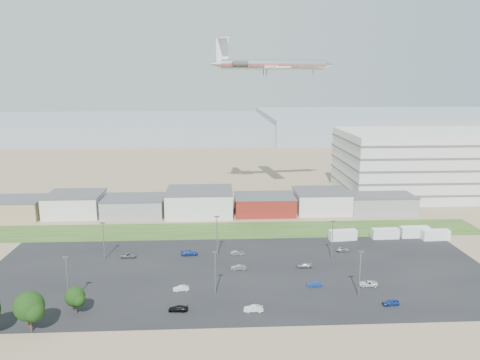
{
  "coord_description": "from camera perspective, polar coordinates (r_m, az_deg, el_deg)",
  "views": [
    {
      "loc": [
        -0.21,
        -83.27,
        44.66
      ],
      "look_at": [
        5.21,
        22.0,
        22.04
      ],
      "focal_mm": 35.0,
      "sensor_mm": 36.0,
      "label": 1
    }
  ],
  "objects": [
    {
      "name": "ground",
      "position": [
        94.49,
        -2.57,
        -16.11
      ],
      "size": [
        700.0,
        700.0,
        0.0
      ],
      "primitive_type": "plane",
      "color": "#8D785A",
      "rests_on": "ground"
    },
    {
      "name": "parking_lot",
      "position": [
        112.63,
        -0.06,
        -11.25
      ],
      "size": [
        120.0,
        50.0,
        0.01
      ],
      "primitive_type": "cube",
      "color": "black",
      "rests_on": "ground"
    },
    {
      "name": "grass_strip",
      "position": [
        142.45,
        -2.73,
        -6.17
      ],
      "size": [
        160.0,
        16.0,
        0.02
      ],
      "primitive_type": "cube",
      "color": "#2B4D1D",
      "rests_on": "ground"
    },
    {
      "name": "hills_backdrop",
      "position": [
        402.31,
        2.82,
        6.37
      ],
      "size": [
        700.0,
        200.0,
        9.0
      ],
      "primitive_type": null,
      "color": "gray",
      "rests_on": "ground"
    },
    {
      "name": "building_row",
      "position": [
        160.42,
        -8.87,
        -2.72
      ],
      "size": [
        170.0,
        20.0,
        8.0
      ],
      "primitive_type": null,
      "color": "silver",
      "rests_on": "ground"
    },
    {
      "name": "parking_garage",
      "position": [
        202.37,
        23.58,
        1.95
      ],
      "size": [
        80.0,
        40.0,
        25.0
      ],
      "primitive_type": "cube",
      "color": "silver",
      "rests_on": "ground"
    },
    {
      "name": "box_trailer_a",
      "position": [
        137.01,
        12.42,
        -6.56
      ],
      "size": [
        8.0,
        3.25,
        2.92
      ],
      "primitive_type": null,
      "rotation": [
        0.0,
        0.0,
        0.11
      ],
      "color": "silver",
      "rests_on": "ground"
    },
    {
      "name": "box_trailer_b",
      "position": [
        141.44,
        17.27,
        -6.25
      ],
      "size": [
        7.72,
        2.57,
        2.87
      ],
      "primitive_type": null,
      "rotation": [
        0.0,
        0.0,
        0.02
      ],
      "color": "silver",
      "rests_on": "ground"
    },
    {
      "name": "box_trailer_c",
      "position": [
        145.22,
        20.5,
        -5.95
      ],
      "size": [
        8.38,
        2.82,
        3.12
      ],
      "primitive_type": null,
      "rotation": [
        0.0,
        0.0,
        0.03
      ],
      "color": "silver",
      "rests_on": "ground"
    },
    {
      "name": "box_trailer_d",
      "position": [
        145.19,
        22.73,
        -6.18
      ],
      "size": [
        7.8,
        2.69,
        2.89
      ],
      "primitive_type": null,
      "rotation": [
        0.0,
        0.0,
        0.04
      ],
      "color": "silver",
      "rests_on": "ground"
    },
    {
      "name": "tree_right",
      "position": [
        94.95,
        -24.3,
        -14.17
      ],
      "size": [
        5.78,
        5.78,
        8.67
      ],
      "primitive_type": null,
      "color": "black",
      "rests_on": "ground"
    },
    {
      "name": "tree_near",
      "position": [
        98.79,
        -19.47,
        -13.48
      ],
      "size": [
        4.19,
        4.19,
        6.28
      ],
      "primitive_type": null,
      "color": "black",
      "rests_on": "ground"
    },
    {
      "name": "lightpole_front_l",
      "position": [
        102.28,
        -20.29,
        -11.45
      ],
      "size": [
        1.2,
        0.5,
        10.18
      ],
      "primitive_type": null,
      "color": "slate",
      "rests_on": "ground"
    },
    {
      "name": "lightpole_front_m",
      "position": [
        100.86,
        -3.04,
        -11.21
      ],
      "size": [
        1.12,
        0.47,
        9.51
      ],
      "primitive_type": null,
      "color": "slate",
      "rests_on": "ground"
    },
    {
      "name": "lightpole_front_r",
      "position": [
        102.55,
        14.4,
        -11.03
      ],
      "size": [
        1.18,
        0.49,
        10.04
      ],
      "primitive_type": null,
      "color": "slate",
      "rests_on": "ground"
    },
    {
      "name": "lightpole_back_l",
      "position": [
        123.85,
        -16.29,
        -7.14
      ],
      "size": [
        1.14,
        0.48,
        9.7
      ],
      "primitive_type": null,
      "color": "slate",
      "rests_on": "ground"
    },
    {
      "name": "lightpole_back_m",
      "position": [
        121.33,
        -2.81,
        -6.83
      ],
      "size": [
        1.25,
        0.52,
        10.6
      ],
      "primitive_type": null,
      "color": "slate",
      "rests_on": "ground"
    },
    {
      "name": "lightpole_back_r",
      "position": [
        121.84,
        11.17,
        -7.14
      ],
      "size": [
        1.17,
        0.49,
        9.93
      ],
      "primitive_type": null,
      "color": "slate",
      "rests_on": "ground"
    },
    {
      "name": "airliner",
      "position": [
        177.7,
        4.13,
        13.87
      ],
      "size": [
        52.52,
        39.54,
        14.26
      ],
      "primitive_type": null,
      "rotation": [
        0.0,
        0.0,
        0.14
      ],
      "color": "silver"
    },
    {
      "name": "parked_car_0",
      "position": [
        109.51,
        15.32,
        -12.09
      ],
      "size": [
        4.23,
        2.17,
        1.14
      ],
      "primitive_type": "imported",
      "rotation": [
        0.0,
        0.0,
        -1.64
      ],
      "color": "silver",
      "rests_on": "ground"
    },
    {
      "name": "parked_car_1",
      "position": [
        106.93,
        9.04,
        -12.41
      ],
      "size": [
        3.4,
        1.26,
        1.11
      ],
      "primitive_type": "imported",
      "rotation": [
        0.0,
        0.0,
        -1.6
      ],
      "color": "navy",
      "rests_on": "ground"
    },
    {
      "name": "parked_car_2",
      "position": [
        102.36,
        17.89,
        -14.02
      ],
      "size": [
        3.54,
        1.71,
        1.17
      ],
      "primitive_type": "imported",
      "rotation": [
        0.0,
        0.0,
        -1.47
      ],
      "color": "navy",
      "rests_on": "ground"
    },
    {
      "name": "parked_car_3",
      "position": [
        96.27,
        -7.56,
        -15.27
      ],
      "size": [
        3.95,
        1.86,
        1.11
      ],
      "primitive_type": "imported",
      "rotation": [
        0.0,
        0.0,
        -1.65
      ],
      "color": "black",
      "rests_on": "ground"
    },
    {
      "name": "parked_car_4",
      "position": [
        104.45,
        -7.2,
        -12.96
      ],
      "size": [
        3.56,
        1.65,
        1.13
      ],
      "primitive_type": "imported",
      "rotation": [
        0.0,
        0.0,
        -1.43
      ],
      "color": "silver",
      "rests_on": "ground"
    },
    {
      "name": "parked_car_6",
      "position": [
        123.64,
        -6.18,
        -8.82
      ],
      "size": [
        4.51,
        2.23,
        1.26
      ],
      "primitive_type": "imported",
      "rotation": [
        0.0,
        0.0,
        1.68
      ],
      "color": "navy",
      "rests_on": "ground"
    },
    {
      "name": "parked_car_7",
      "position": [
        114.0,
        -0.13,
        -10.62
      ],
      "size": [
        3.79,
        1.53,
        1.22
      ],
      "primitive_type": "imported",
      "rotation": [
        0.0,
        0.0,
        -1.63
      ],
      "color": "#A5A5AA",
      "rests_on": "ground"
    },
    {
      "name": "parked_car_8",
      "position": [
        128.35,
        12.41,
        -8.27
      ],
      "size": [
        3.48,
        1.42,
        1.18
      ],
      "primitive_type": "imported",
      "rotation": [
        0.0,
        0.0,
        1.56
      ],
      "color": "#A5A5AA",
      "rests_on": "ground"
    },
    {
      "name": "parked_car_9",
      "position": [
        124.83,
        -13.44,
        -8.93
      ],
      "size": [
        4.07,
        1.99,
        1.11
      ],
      "primitive_type": "imported",
      "rotation": [
        0.0,
        0.0,
        1.53
      ],
      "color": "#595B5E",
      "rests_on": "ground"
    },
    {
      "name": "parked_car_10",
      "position": [
        102.86,
        -24.47,
        -14.4
      ],
      "size": [
        4.5,
        2.31,
        1.25
      ],
      "primitive_type": "imported",
      "rotation": [
        0.0,
        0.0,
        1.44
      ],
      "color": "#595B5E",
      "rests_on": "ground"
    },
    {
      "name": "parked_car_11",
      "position": [
        122.88,
        -0.28,
        -8.91
      ],
      "size": [
        3.54,
        1.26,
        1.16
      ],
      "primitive_type": "imported",
      "rotation": [
        0.0,
        0.0,
        1.58
      ],
      "color": "#A5A5AA",
      "rests_on": "ground"
    },
    {
      "name": "parked_car_12",
      "position": [
        116.43,
        7.8,
        -10.27
      ],
      "size": [
        3.85,
        1.73,
        1.1
      ],
      "primitive_type": "imported",
      "rotation": [
        0.0,
        0.0,
        -1.62
      ],
      "color": "#A5A5AA",
      "rests_on": "ground"
    },
    {
      "name": "parked_car_13",
      "position": [
        95.38,
        1.66,
        -15.39
      ],
      "size": [
        3.86,
        1.42,
        1.26
      ],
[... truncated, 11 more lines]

